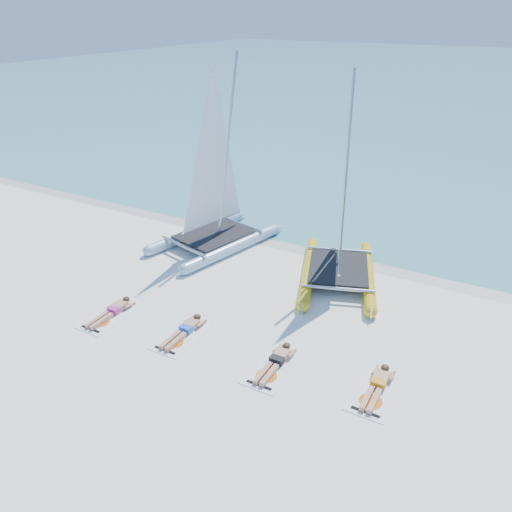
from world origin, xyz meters
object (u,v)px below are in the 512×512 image
at_px(towel_c, 273,368).
at_px(sunbather_c, 276,361).
at_px(towel_a, 109,317).
at_px(catamaran_blue, 214,191).
at_px(sunbather_d, 378,385).
at_px(catamaran_yellow, 343,214).
at_px(towel_d, 375,393).
at_px(towel_b, 181,336).
at_px(sunbather_a, 113,311).
at_px(sunbather_b, 185,330).

xyz_separation_m(towel_c, sunbather_c, (-0.00, 0.19, 0.11)).
relative_size(towel_a, towel_c, 1.00).
bearing_deg(catamaran_blue, sunbather_d, -18.22).
distance_m(towel_a, sunbather_d, 8.15).
relative_size(towel_a, sunbather_d, 1.07).
distance_m(catamaran_yellow, towel_d, 6.63).
distance_m(catamaran_yellow, towel_a, 8.28).
bearing_deg(towel_b, sunbather_a, -178.53).
height_order(towel_a, towel_b, same).
xyz_separation_m(catamaran_blue, towel_c, (5.47, -5.73, -2.18)).
distance_m(catamaran_blue, sunbather_c, 8.05).
xyz_separation_m(towel_a, sunbather_d, (8.10, 0.86, 0.11)).
bearing_deg(catamaran_yellow, sunbather_b, -133.54).
bearing_deg(towel_d, towel_a, -175.32).
distance_m(catamaran_blue, catamaran_yellow, 5.07).
relative_size(towel_d, sunbather_d, 1.07).
distance_m(towel_a, towel_c, 5.50).
relative_size(catamaran_yellow, towel_d, 3.78).
xyz_separation_m(towel_b, towel_d, (5.56, 0.41, 0.00)).
distance_m(towel_c, sunbather_d, 2.68).
height_order(towel_a, sunbather_d, sunbather_d).
height_order(sunbather_a, towel_d, sunbather_a).
height_order(towel_b, sunbather_b, sunbather_b).
bearing_deg(sunbather_c, towel_b, -176.06).
relative_size(sunbather_a, towel_d, 0.93).
bearing_deg(sunbather_a, catamaran_yellow, 49.48).
bearing_deg(sunbather_d, sunbather_a, -175.32).
distance_m(catamaran_yellow, sunbather_c, 6.07).
distance_m(sunbather_b, sunbather_d, 5.58).
bearing_deg(sunbather_b, catamaran_blue, 114.47).
bearing_deg(towel_a, sunbather_d, 6.02).
relative_size(catamaran_yellow, sunbather_a, 4.05).
relative_size(sunbather_c, sunbather_d, 1.00).
height_order(towel_b, towel_c, same).
bearing_deg(towel_c, sunbather_d, 12.65).
xyz_separation_m(towel_a, towel_c, (5.49, 0.27, 0.00)).
height_order(catamaran_blue, towel_a, catamaran_blue).
distance_m(towel_c, sunbather_c, 0.22).
height_order(sunbather_a, sunbather_c, same).
relative_size(catamaran_yellow, towel_c, 3.78).
xyz_separation_m(sunbather_a, sunbather_d, (8.10, 0.66, 0.00)).
height_order(towel_c, sunbather_c, sunbather_c).
height_order(sunbather_a, towel_b, sunbather_a).
bearing_deg(towel_d, towel_b, -175.83).
bearing_deg(towel_b, catamaran_yellow, 66.61).
distance_m(towel_a, sunbather_c, 5.51).
xyz_separation_m(catamaran_blue, towel_a, (-0.02, -6.00, -2.18)).
distance_m(catamaran_yellow, sunbather_b, 6.58).
height_order(sunbather_a, sunbather_b, same).
bearing_deg(catamaran_yellow, sunbather_c, -105.46).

